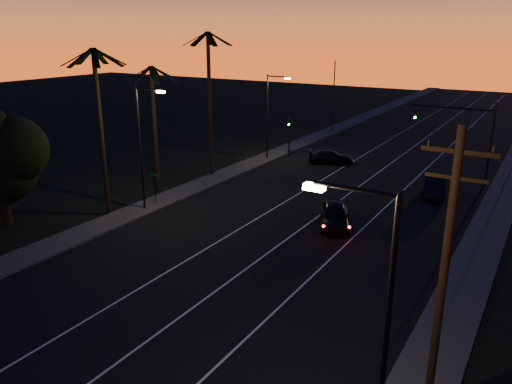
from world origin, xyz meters
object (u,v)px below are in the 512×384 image
Objects in this scene: utility_pole at (444,271)px; cross_car at (331,157)px; signal_mast at (463,126)px; lead_car at (334,215)px; right_car at (435,186)px.

cross_car is at bearing 118.74° from utility_pole.
cross_car is at bearing -178.20° from signal_mast.
lead_car is 1.10× the size of right_car.
lead_car is 1.13× the size of cross_car.
signal_mast is 1.48× the size of cross_car.
signal_mast reaches higher than right_car.
signal_mast is (-4.46, 29.99, -0.53)m from utility_pole.
cross_car is at bearing 155.77° from right_car.
utility_pole reaches higher than right_car.
utility_pole reaches higher than cross_car.
utility_pole reaches higher than signal_mast.
cross_car is (-16.24, 29.62, -4.66)m from utility_pole.
right_car is 12.17m from cross_car.
right_car is at bearing -97.26° from signal_mast.
signal_mast reaches higher than lead_car.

